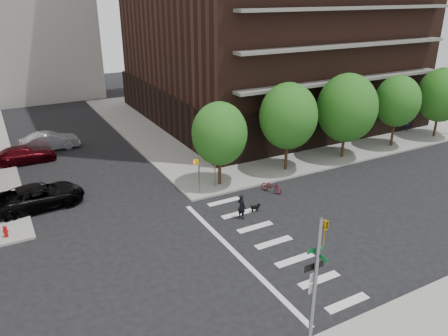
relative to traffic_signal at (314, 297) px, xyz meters
The scene contains 18 objects.
ground 7.98m from the traffic_signal, 86.42° to the left, with size 120.00×120.00×0.00m, color black.
sidewalk_ne 37.51m from the traffic_signal, 55.92° to the left, with size 39.00×33.00×0.15m, color gray.
crosswalk 8.40m from the traffic_signal, 70.35° to the left, with size 3.85×13.00×0.01m.
tree_a 16.66m from the traffic_signal, 74.39° to the left, with size 4.00×4.00×5.90m.
tree_b 19.20m from the traffic_signal, 56.79° to the left, with size 4.50×4.50×6.65m.
tree_c 23.02m from the traffic_signal, 44.16° to the left, with size 5.00×5.00×6.80m.
tree_d 27.63m from the traffic_signal, 35.44° to the left, with size 4.00×4.00×6.20m.
tree_e 32.69m from the traffic_signal, 29.33° to the left, with size 4.50×4.50×6.35m.
traffic_signal is the anchor object (origin of this frame).
pedestrian_signal 15.69m from the traffic_signal, 79.76° to the left, with size 2.18×0.67×2.60m.
fire_hydrant 18.42m from the traffic_signal, 123.26° to the left, with size 0.24×0.24×0.73m.
parked_car_black 20.29m from the traffic_signal, 112.50° to the left, with size 5.79×2.67×1.61m, color black.
parked_car_maroon 29.07m from the traffic_signal, 105.46° to the left, with size 5.02×2.04×1.46m, color #3D050A.
parked_car_silver 30.82m from the traffic_signal, 100.01° to the left, with size 5.04×1.76×1.66m, color #9D9EA4.
scooter 15.23m from the traffic_signal, 61.41° to the left, with size 0.59×1.70×0.89m, color maroon.
dog_walker 11.56m from the traffic_signal, 73.05° to the left, with size 0.39×0.59×1.63m, color black.
dog 12.35m from the traffic_signal, 67.82° to the left, with size 0.63×0.26×0.53m.
pedestrian_far 33.10m from the traffic_signal, 34.02° to the left, with size 0.62×0.79×1.63m, color navy.
Camera 1 is at (-9.91, -17.67, 13.49)m, focal length 35.00 mm.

